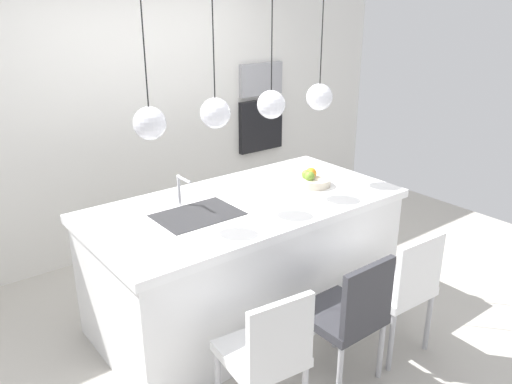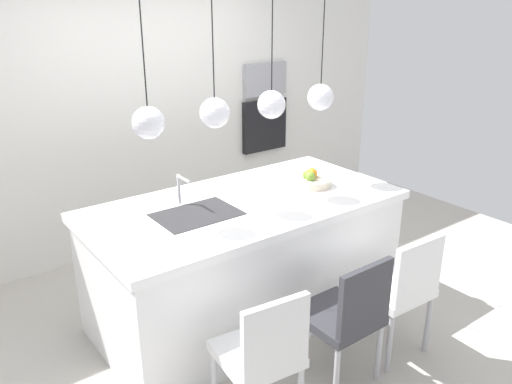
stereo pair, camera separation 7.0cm
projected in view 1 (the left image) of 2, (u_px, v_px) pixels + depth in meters
The scene contains 15 objects.
floor at pixel (246, 312), 4.07m from camera, with size 6.60×6.60×0.00m, color #BCB7AD.
back_wall at pixel (139, 114), 4.83m from camera, with size 6.00×0.10×2.60m, color silver.
kitchen_island at pixel (246, 259), 3.91m from camera, with size 2.28×1.15×0.94m.
sink_basin at pixel (198, 215), 3.51m from camera, with size 0.56×0.40×0.02m, color #2D2D30.
faucet at pixel (181, 187), 3.62m from camera, with size 0.02×0.17×0.22m.
fruit_bowl at pixel (312, 180), 4.04m from camera, with size 0.26×0.26×0.13m.
microwave at pixel (260, 79), 5.51m from camera, with size 0.54×0.08×0.34m, color #9E9EA3.
oven at pixel (260, 125), 5.68m from camera, with size 0.56×0.08×0.56m, color black.
chair_near at pixel (267, 352), 2.82m from camera, with size 0.46×0.47×0.89m.
chair_middle at pixel (348, 313), 3.19m from camera, with size 0.44×0.46×0.88m.
chair_far at pixel (399, 285), 3.47m from camera, with size 0.46×0.48×0.90m.
pendant_light_left at pixel (150, 123), 3.10m from camera, with size 0.20×0.20×0.80m.
pendant_light_center_left at pixel (215, 113), 3.37m from camera, with size 0.20×0.20×0.80m.
pendant_light_center_right at pixel (271, 104), 3.64m from camera, with size 0.20×0.20×0.80m.
pendant_light_right at pixel (319, 97), 3.91m from camera, with size 0.20×0.20×0.80m.
Camera 1 is at (-2.07, -2.79, 2.32)m, focal length 36.41 mm.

